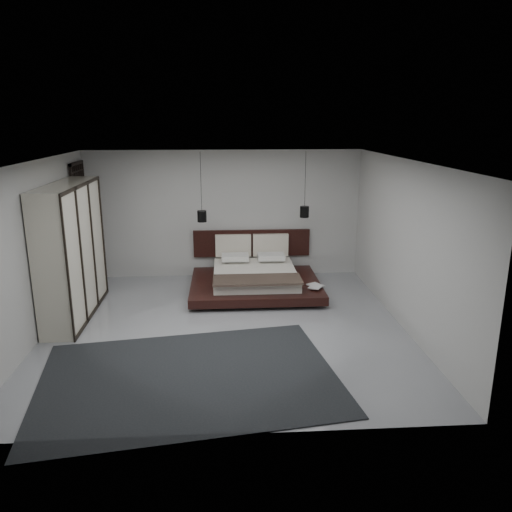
{
  "coord_description": "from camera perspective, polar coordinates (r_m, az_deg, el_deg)",
  "views": [
    {
      "loc": [
        -0.02,
        -7.88,
        3.42
      ],
      "look_at": [
        0.58,
        1.2,
        0.92
      ],
      "focal_mm": 35.0,
      "sensor_mm": 36.0,
      "label": 1
    }
  ],
  "objects": [
    {
      "name": "wardrobe",
      "position": [
        9.33,
        -20.37,
        0.5
      ],
      "size": [
        0.57,
        2.42,
        2.37
      ],
      "color": "beige",
      "rests_on": "floor"
    },
    {
      "name": "bed",
      "position": [
        10.31,
        -0.15,
        -2.43
      ],
      "size": [
        2.6,
        2.32,
        1.05
      ],
      "color": "black",
      "rests_on": "floor"
    },
    {
      "name": "wall_right",
      "position": [
        8.68,
        16.67,
        1.22
      ],
      "size": [
        0.0,
        6.0,
        6.0
      ],
      "primitive_type": "plane",
      "rotation": [
        1.57,
        0.0,
        -1.57
      ],
      "color": "#B0B0AE",
      "rests_on": "floor"
    },
    {
      "name": "floor",
      "position": [
        8.59,
        -3.4,
        -8.15
      ],
      "size": [
        6.0,
        6.0,
        0.0
      ],
      "primitive_type": "plane",
      "color": "gray",
      "rests_on": "ground"
    },
    {
      "name": "ceiling",
      "position": [
        7.91,
        -3.72,
        10.8
      ],
      "size": [
        6.0,
        6.0,
        0.0
      ],
      "primitive_type": "plane",
      "rotation": [
        3.14,
        0.0,
        0.0
      ],
      "color": "white",
      "rests_on": "wall_back"
    },
    {
      "name": "wall_front",
      "position": [
        5.28,
        -3.33,
        -7.16
      ],
      "size": [
        6.0,
        0.0,
        6.0
      ],
      "primitive_type": "plane",
      "rotation": [
        -1.57,
        0.0,
        0.0
      ],
      "color": "#B0B0AE",
      "rests_on": "floor"
    },
    {
      "name": "wall_back",
      "position": [
        11.07,
        -3.65,
        4.78
      ],
      "size": [
        6.0,
        0.0,
        6.0
      ],
      "primitive_type": "plane",
      "rotation": [
        1.57,
        0.0,
        0.0
      ],
      "color": "#B0B0AE",
      "rests_on": "floor"
    },
    {
      "name": "rug",
      "position": [
        7.08,
        -7.63,
        -13.62
      ],
      "size": [
        4.36,
        3.39,
        0.02
      ],
      "primitive_type": "cube",
      "rotation": [
        0.0,
        0.0,
        0.14
      ],
      "color": "black",
      "rests_on": "floor"
    },
    {
      "name": "pendant_right",
      "position": [
        10.5,
        5.56,
        5.06
      ],
      "size": [
        0.19,
        0.19,
        1.36
      ],
      "color": "black",
      "rests_on": "ceiling"
    },
    {
      "name": "book_lower",
      "position": [
        9.85,
        6.31,
        -3.51
      ],
      "size": [
        0.36,
        0.39,
        0.03
      ],
      "primitive_type": "imported",
      "rotation": [
        0.0,
        0.0,
        0.54
      ],
      "color": "#99724C",
      "rests_on": "bed"
    },
    {
      "name": "book_upper",
      "position": [
        9.81,
        6.24,
        -3.42
      ],
      "size": [
        0.34,
        0.37,
        0.02
      ],
      "primitive_type": "imported",
      "rotation": [
        0.0,
        0.0,
        -0.53
      ],
      "color": "#99724C",
      "rests_on": "book_lower"
    },
    {
      "name": "wall_left",
      "position": [
        8.67,
        -23.8,
        0.52
      ],
      "size": [
        0.0,
        6.0,
        6.0
      ],
      "primitive_type": "plane",
      "rotation": [
        1.57,
        0.0,
        1.57
      ],
      "color": "#B0B0AE",
      "rests_on": "floor"
    },
    {
      "name": "lattice_screen",
      "position": [
        10.95,
        -19.29,
        3.29
      ],
      "size": [
        0.05,
        0.9,
        2.6
      ],
      "primitive_type": "cube",
      "color": "black",
      "rests_on": "floor"
    },
    {
      "name": "pendant_left",
      "position": [
        10.38,
        -6.2,
        4.56
      ],
      "size": [
        0.19,
        0.19,
        1.42
      ],
      "color": "black",
      "rests_on": "ceiling"
    }
  ]
}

